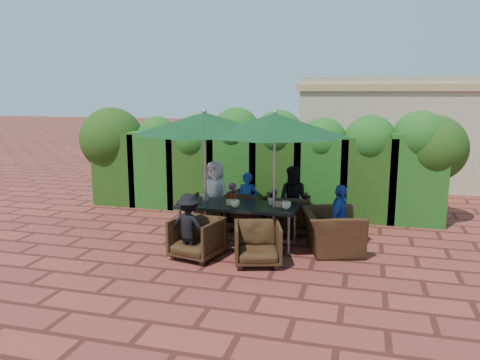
% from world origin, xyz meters
% --- Properties ---
extents(ground, '(80.00, 80.00, 0.00)m').
position_xyz_m(ground, '(0.00, 0.00, 0.00)').
color(ground, brown).
rests_on(ground, ground).
extents(dining_table, '(2.20, 0.90, 0.75)m').
position_xyz_m(dining_table, '(0.22, -0.14, 0.67)').
color(dining_table, black).
rests_on(dining_table, ground).
extents(umbrella_left, '(2.62, 2.62, 2.46)m').
position_xyz_m(umbrella_left, '(-0.42, -0.11, 2.21)').
color(umbrella_left, gray).
rests_on(umbrella_left, ground).
extents(umbrella_right, '(2.54, 2.54, 2.46)m').
position_xyz_m(umbrella_right, '(0.90, -0.22, 2.21)').
color(umbrella_right, gray).
rests_on(umbrella_right, ground).
extents(chair_far_left, '(0.75, 0.71, 0.73)m').
position_xyz_m(chair_far_left, '(-0.70, 0.87, 0.36)').
color(chair_far_left, black).
rests_on(chair_far_left, ground).
extents(chair_far_mid, '(0.93, 0.88, 0.85)m').
position_xyz_m(chair_far_mid, '(0.19, 0.86, 0.43)').
color(chair_far_mid, black).
rests_on(chair_far_mid, ground).
extents(chair_far_right, '(0.97, 0.92, 0.86)m').
position_xyz_m(chair_far_right, '(0.98, 0.77, 0.43)').
color(chair_far_right, black).
rests_on(chair_far_right, ground).
extents(chair_near_left, '(0.88, 0.84, 0.76)m').
position_xyz_m(chair_near_left, '(-0.26, -1.05, 0.38)').
color(chair_near_left, black).
rests_on(chair_near_left, ground).
extents(chair_near_right, '(0.90, 0.87, 0.76)m').
position_xyz_m(chair_near_right, '(0.80, -1.06, 0.38)').
color(chair_near_right, black).
rests_on(chair_near_right, ground).
extents(chair_end_right, '(1.01, 1.27, 0.97)m').
position_xyz_m(chair_end_right, '(1.92, -0.09, 0.48)').
color(chair_end_right, black).
rests_on(chair_end_right, ground).
extents(adult_far_left, '(0.78, 0.63, 1.38)m').
position_xyz_m(adult_far_left, '(-0.55, 0.88, 0.69)').
color(adult_far_left, silver).
rests_on(adult_far_left, ground).
extents(adult_far_mid, '(0.44, 0.37, 1.18)m').
position_xyz_m(adult_far_mid, '(0.17, 0.74, 0.59)').
color(adult_far_mid, '#1C419B').
rests_on(adult_far_mid, ground).
extents(adult_far_right, '(0.68, 0.45, 1.35)m').
position_xyz_m(adult_far_right, '(1.12, 0.75, 0.68)').
color(adult_far_right, black).
rests_on(adult_far_right, ground).
extents(adult_near_left, '(0.76, 0.42, 1.13)m').
position_xyz_m(adult_near_left, '(-0.35, -1.15, 0.56)').
color(adult_near_left, black).
rests_on(adult_near_left, ground).
extents(adult_end_right, '(0.51, 0.78, 1.22)m').
position_xyz_m(adult_end_right, '(2.04, -0.20, 0.61)').
color(adult_end_right, '#1C419B').
rests_on(adult_end_right, ground).
extents(child_left, '(0.40, 0.37, 0.92)m').
position_xyz_m(child_left, '(-0.21, 1.00, 0.46)').
color(child_left, '#C2448B').
rests_on(child_left, ground).
extents(child_right, '(0.33, 0.29, 0.83)m').
position_xyz_m(child_right, '(0.67, 0.99, 0.42)').
color(child_right, '#7F4393').
rests_on(child_right, ground).
extents(pedestrian_a, '(1.70, 0.70, 1.78)m').
position_xyz_m(pedestrian_a, '(1.63, 4.30, 0.89)').
color(pedestrian_a, green).
rests_on(pedestrian_a, ground).
extents(pedestrian_b, '(0.85, 0.63, 1.59)m').
position_xyz_m(pedestrian_b, '(2.50, 4.45, 0.80)').
color(pedestrian_b, '#C2448B').
rests_on(pedestrian_b, ground).
extents(pedestrian_c, '(1.10, 1.20, 1.75)m').
position_xyz_m(pedestrian_c, '(3.69, 4.33, 0.88)').
color(pedestrian_c, '#95959D').
rests_on(pedestrian_c, ground).
extents(cup_a, '(0.15, 0.15, 0.12)m').
position_xyz_m(cup_a, '(-0.66, -0.29, 0.81)').
color(cup_a, beige).
rests_on(cup_a, dining_table).
extents(cup_b, '(0.14, 0.14, 0.13)m').
position_xyz_m(cup_b, '(-0.45, -0.03, 0.82)').
color(cup_b, beige).
rests_on(cup_b, dining_table).
extents(cup_c, '(0.17, 0.17, 0.13)m').
position_xyz_m(cup_c, '(0.22, -0.36, 0.82)').
color(cup_c, beige).
rests_on(cup_c, dining_table).
extents(cup_d, '(0.12, 0.12, 0.12)m').
position_xyz_m(cup_d, '(0.81, -0.00, 0.81)').
color(cup_d, beige).
rests_on(cup_d, dining_table).
extents(cup_e, '(0.17, 0.17, 0.14)m').
position_xyz_m(cup_e, '(1.12, -0.25, 0.82)').
color(cup_e, beige).
rests_on(cup_e, dining_table).
extents(ketchup_bottle, '(0.04, 0.04, 0.17)m').
position_xyz_m(ketchup_bottle, '(0.07, -0.04, 0.83)').
color(ketchup_bottle, '#B20C0A').
rests_on(ketchup_bottle, dining_table).
extents(sauce_bottle, '(0.04, 0.04, 0.17)m').
position_xyz_m(sauce_bottle, '(0.13, -0.06, 0.83)').
color(sauce_bottle, '#4C230C').
rests_on(sauce_bottle, dining_table).
extents(serving_tray, '(0.35, 0.25, 0.02)m').
position_xyz_m(serving_tray, '(-0.65, -0.28, 0.76)').
color(serving_tray, '#A1794E').
rests_on(serving_tray, dining_table).
extents(number_block_left, '(0.12, 0.06, 0.10)m').
position_xyz_m(number_block_left, '(0.08, -0.21, 0.80)').
color(number_block_left, tan).
rests_on(number_block_left, dining_table).
extents(number_block_right, '(0.12, 0.06, 0.10)m').
position_xyz_m(number_block_right, '(0.95, -0.14, 0.80)').
color(number_block_right, tan).
rests_on(number_block_right, dining_table).
extents(hedge_wall, '(9.10, 1.60, 2.43)m').
position_xyz_m(hedge_wall, '(-0.04, 2.32, 1.32)').
color(hedge_wall, '#1B390F').
rests_on(hedge_wall, ground).
extents(building, '(6.20, 3.08, 3.20)m').
position_xyz_m(building, '(3.50, 6.99, 1.61)').
color(building, '#C5BA93').
rests_on(building, ground).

